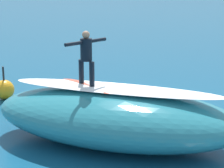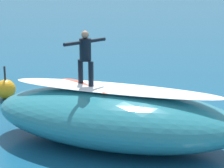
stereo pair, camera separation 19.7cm
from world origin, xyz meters
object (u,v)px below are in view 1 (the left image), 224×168
at_px(buoy_marker, 4,89).
at_px(surfboard_riding, 87,86).
at_px(surfboard_paddling, 132,104).
at_px(surfer_paddling, 134,98).
at_px(surfer_riding, 86,54).

bearing_deg(buoy_marker, surfboard_riding, 159.21).
xyz_separation_m(surfboard_riding, surfboard_paddling, (0.29, -3.41, -1.55)).
bearing_deg(surfer_paddling, surfboard_paddling, 0.00).
height_order(surfboard_riding, surfer_riding, surfer_riding).
distance_m(surfer_riding, buoy_marker, 5.58).
distance_m(surfboard_riding, surfer_riding, 0.91).
height_order(surfer_riding, surfer_paddling, surfer_riding).
bearing_deg(surfer_riding, surfer_paddling, -68.30).
relative_size(surfer_paddling, buoy_marker, 1.47).
relative_size(surfboard_riding, surfboard_paddling, 1.08).
xyz_separation_m(surfboard_riding, surfer_riding, (0.00, 0.00, 0.91)).
height_order(surfboard_riding, surfer_paddling, surfboard_riding).
relative_size(surfboard_riding, buoy_marker, 1.70).
bearing_deg(surfboard_paddling, buoy_marker, -63.51).
bearing_deg(surfboard_riding, surfer_riding, 0.00).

